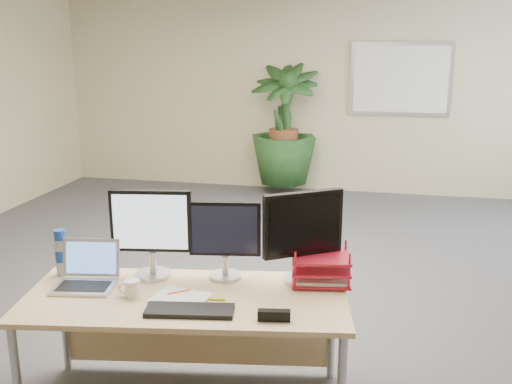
% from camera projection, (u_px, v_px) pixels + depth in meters
% --- Properties ---
extents(floor, '(8.00, 8.00, 0.00)m').
position_uv_depth(floor, '(241.00, 316.00, 4.33)').
color(floor, '#48474D').
rests_on(floor, ground).
extents(back_wall, '(7.00, 0.04, 2.70)m').
position_uv_depth(back_wall, '(309.00, 93.00, 7.77)').
color(back_wall, '#C8BB8D').
rests_on(back_wall, floor).
extents(whiteboard, '(1.30, 0.04, 0.95)m').
position_uv_depth(whiteboard, '(401.00, 79.00, 7.45)').
color(whiteboard, silver).
rests_on(whiteboard, back_wall).
extents(desk, '(1.85, 1.01, 0.67)m').
position_uv_depth(desk, '(189.00, 311.00, 3.23)').
color(desk, '#D6AE7E').
rests_on(desk, floor).
extents(floor_plant, '(0.86, 0.86, 1.50)m').
position_uv_depth(floor_plant, '(283.00, 139.00, 7.70)').
color(floor_plant, '#153A17').
rests_on(floor_plant, floor).
extents(monitor_left, '(0.47, 0.21, 0.52)m').
position_uv_depth(monitor_left, '(151.00, 228.00, 3.29)').
color(monitor_left, silver).
rests_on(monitor_left, desk).
extents(monitor_right, '(0.41, 0.19, 0.46)m').
position_uv_depth(monitor_right, '(225.00, 235.00, 3.28)').
color(monitor_right, silver).
rests_on(monitor_right, desk).
extents(monitor_dark, '(0.42, 0.30, 0.53)m').
position_uv_depth(monitor_dark, '(303.00, 231.00, 3.22)').
color(monitor_dark, silver).
rests_on(monitor_dark, desk).
extents(laptop, '(0.37, 0.34, 0.24)m').
position_uv_depth(laptop, '(87.00, 274.00, 3.24)').
color(laptop, '#BCBBC0').
rests_on(laptop, desk).
extents(keyboard, '(0.47, 0.22, 0.03)m').
position_uv_depth(keyboard, '(190.00, 310.00, 2.90)').
color(keyboard, black).
rests_on(keyboard, desk).
extents(coffee_mug, '(0.12, 0.08, 0.10)m').
position_uv_depth(coffee_mug, '(132.00, 288.00, 3.08)').
color(coffee_mug, white).
rests_on(coffee_mug, desk).
extents(spiral_notebook, '(0.32, 0.26, 0.01)m').
position_uv_depth(spiral_notebook, '(180.00, 298.00, 3.06)').
color(spiral_notebook, white).
rests_on(spiral_notebook, desk).
extents(orange_pen, '(0.11, 0.09, 0.01)m').
position_uv_depth(orange_pen, '(179.00, 292.00, 3.11)').
color(orange_pen, orange).
rests_on(orange_pen, spiral_notebook).
extents(yellow_highlighter, '(0.11, 0.02, 0.01)m').
position_uv_depth(yellow_highlighter, '(215.00, 299.00, 3.04)').
color(yellow_highlighter, yellow).
rests_on(yellow_highlighter, desk).
extents(water_bottle, '(0.07, 0.07, 0.28)m').
position_uv_depth(water_bottle, '(61.00, 253.00, 3.35)').
color(water_bottle, '#A9B9C7').
rests_on(water_bottle, desk).
extents(letter_tray, '(0.36, 0.30, 0.15)m').
position_uv_depth(letter_tray, '(321.00, 271.00, 3.25)').
color(letter_tray, red).
rests_on(letter_tray, desk).
extents(stapler, '(0.17, 0.07, 0.05)m').
position_uv_depth(stapler, '(274.00, 315.00, 2.82)').
color(stapler, black).
rests_on(stapler, desk).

